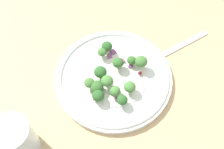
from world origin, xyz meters
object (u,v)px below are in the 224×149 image
at_px(broccoli_floret_1, 96,96).
at_px(water_glass, 14,139).
at_px(broccoli_floret_2, 113,91).
at_px(fork, 170,50).
at_px(plate, 112,79).
at_px(broccoli_floret_0, 116,63).

bearing_deg(broccoli_floret_1, water_glass, -150.23).
distance_m(broccoli_floret_2, fork, 0.18).
distance_m(broccoli_floret_1, water_glass, 0.17).
bearing_deg(water_glass, plate, 36.33).
bearing_deg(broccoli_floret_1, broccoli_floret_0, 58.78).
bearing_deg(broccoli_floret_2, water_glass, -152.57).
bearing_deg(water_glass, broccoli_floret_2, 27.43).
distance_m(plate, broccoli_floret_0, 0.04).
bearing_deg(plate, water_glass, -143.67).
relative_size(plate, fork, 1.46).
relative_size(broccoli_floret_0, fork, 0.14).
bearing_deg(broccoli_floret_2, fork, 38.68).
relative_size(broccoli_floret_0, water_glass, 0.27).
xyz_separation_m(broccoli_floret_0, broccoli_floret_2, (-0.01, -0.06, -0.01)).
distance_m(broccoli_floret_0, broccoli_floret_2, 0.07).
xyz_separation_m(broccoli_floret_2, water_glass, (-0.18, -0.09, 0.02)).
bearing_deg(broccoli_floret_1, plate, 55.16).
xyz_separation_m(plate, broccoli_floret_1, (-0.03, -0.05, 0.02)).
bearing_deg(fork, plate, -152.68).
height_order(plate, broccoli_floret_1, broccoli_floret_1).
height_order(plate, water_glass, water_glass).
xyz_separation_m(broccoli_floret_0, broccoli_floret_1, (-0.04, -0.07, -0.00)).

